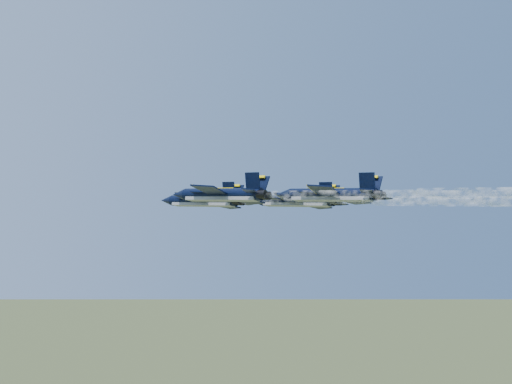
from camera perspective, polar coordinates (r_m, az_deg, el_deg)
jet_lead at (r=102.16m, az=-4.86°, el=-0.79°), size 12.89×17.50×3.95m
jet_left at (r=88.30m, az=-3.22°, el=-0.25°), size 12.89×17.50×3.95m
jet_right at (r=102.32m, az=3.48°, el=-0.80°), size 12.89×17.50×3.95m
jet_slot at (r=88.85m, az=6.53°, el=-0.25°), size 12.89×17.50×3.95m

